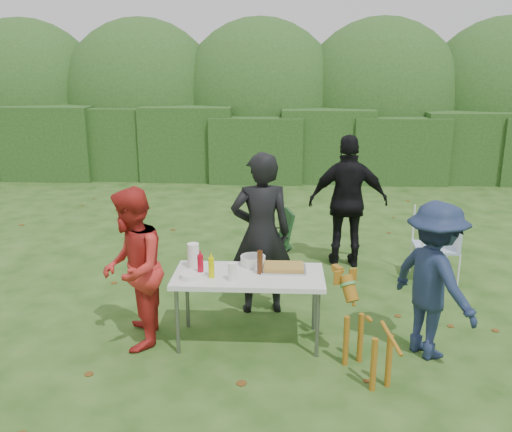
{
  "coord_description": "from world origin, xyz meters",
  "views": [
    {
      "loc": [
        0.65,
        -5.27,
        2.76
      ],
      "look_at": [
        0.33,
        0.98,
        1.0
      ],
      "focal_mm": 38.0,
      "sensor_mm": 36.0,
      "label": 1
    }
  ],
  "objects_px": {
    "folding_table": "(249,279)",
    "child": "(434,280)",
    "person_cook": "(261,234)",
    "paper_towel_roll": "(193,256)",
    "person_red_jacket": "(132,269)",
    "camping_chair": "(272,241)",
    "beer_bottle": "(260,262)",
    "person_black_puffy": "(348,202)",
    "lawn_chair": "(436,244)",
    "mustard_bottle": "(211,268)",
    "ketchup_bottle": "(200,266)",
    "dog": "(368,333)"
  },
  "relations": [
    {
      "from": "person_cook",
      "to": "paper_towel_roll",
      "type": "relative_size",
      "value": 7.14
    },
    {
      "from": "person_black_puffy",
      "to": "dog",
      "type": "bearing_deg",
      "value": 86.96
    },
    {
      "from": "child",
      "to": "paper_towel_roll",
      "type": "height_order",
      "value": "child"
    },
    {
      "from": "child",
      "to": "person_black_puffy",
      "type": "bearing_deg",
      "value": -17.86
    },
    {
      "from": "mustard_bottle",
      "to": "ketchup_bottle",
      "type": "bearing_deg",
      "value": 172.0
    },
    {
      "from": "child",
      "to": "beer_bottle",
      "type": "distance_m",
      "value": 1.68
    },
    {
      "from": "mustard_bottle",
      "to": "ketchup_bottle",
      "type": "height_order",
      "value": "ketchup_bottle"
    },
    {
      "from": "beer_bottle",
      "to": "paper_towel_roll",
      "type": "height_order",
      "value": "paper_towel_roll"
    },
    {
      "from": "person_cook",
      "to": "ketchup_bottle",
      "type": "distance_m",
      "value": 1.0
    },
    {
      "from": "folding_table",
      "to": "paper_towel_roll",
      "type": "distance_m",
      "value": 0.62
    },
    {
      "from": "lawn_chair",
      "to": "ketchup_bottle",
      "type": "height_order",
      "value": "lawn_chair"
    },
    {
      "from": "person_cook",
      "to": "paper_towel_roll",
      "type": "bearing_deg",
      "value": 33.03
    },
    {
      "from": "person_black_puffy",
      "to": "beer_bottle",
      "type": "distance_m",
      "value": 2.53
    },
    {
      "from": "folding_table",
      "to": "child",
      "type": "relative_size",
      "value": 0.97
    },
    {
      "from": "child",
      "to": "lawn_chair",
      "type": "xyz_separation_m",
      "value": [
        0.56,
        1.96,
        -0.29
      ]
    },
    {
      "from": "beer_bottle",
      "to": "lawn_chair",
      "type": "bearing_deg",
      "value": 38.71
    },
    {
      "from": "child",
      "to": "dog",
      "type": "xyz_separation_m",
      "value": [
        -0.67,
        -0.43,
        -0.34
      ]
    },
    {
      "from": "person_black_puffy",
      "to": "camping_chair",
      "type": "relative_size",
      "value": 2.19
    },
    {
      "from": "lawn_chair",
      "to": "ketchup_bottle",
      "type": "xyz_separation_m",
      "value": [
        -2.81,
        -1.89,
        0.37
      ]
    },
    {
      "from": "camping_chair",
      "to": "person_cook",
      "type": "bearing_deg",
      "value": 72.43
    },
    {
      "from": "dog",
      "to": "camping_chair",
      "type": "xyz_separation_m",
      "value": [
        -0.92,
        2.62,
        -0.01
      ]
    },
    {
      "from": "lawn_chair",
      "to": "person_black_puffy",
      "type": "bearing_deg",
      "value": -20.17
    },
    {
      "from": "person_black_puffy",
      "to": "paper_towel_roll",
      "type": "height_order",
      "value": "person_black_puffy"
    },
    {
      "from": "child",
      "to": "ketchup_bottle",
      "type": "relative_size",
      "value": 7.02
    },
    {
      "from": "ketchup_bottle",
      "to": "person_cook",
      "type": "bearing_deg",
      "value": 55.82
    },
    {
      "from": "ketchup_bottle",
      "to": "paper_towel_roll",
      "type": "bearing_deg",
      "value": 115.05
    },
    {
      "from": "person_black_puffy",
      "to": "paper_towel_roll",
      "type": "bearing_deg",
      "value": 49.07
    },
    {
      "from": "person_cook",
      "to": "paper_towel_roll",
      "type": "height_order",
      "value": "person_cook"
    },
    {
      "from": "camping_chair",
      "to": "ketchup_bottle",
      "type": "bearing_deg",
      "value": 59.58
    },
    {
      "from": "folding_table",
      "to": "beer_bottle",
      "type": "distance_m",
      "value": 0.21
    },
    {
      "from": "camping_chair",
      "to": "ketchup_bottle",
      "type": "xyz_separation_m",
      "value": [
        -0.66,
        -2.12,
        0.43
      ]
    },
    {
      "from": "person_cook",
      "to": "beer_bottle",
      "type": "xyz_separation_m",
      "value": [
        0.02,
        -0.73,
        -0.07
      ]
    },
    {
      "from": "person_black_puffy",
      "to": "camping_chair",
      "type": "height_order",
      "value": "person_black_puffy"
    },
    {
      "from": "ketchup_bottle",
      "to": "beer_bottle",
      "type": "distance_m",
      "value": 0.59
    },
    {
      "from": "camping_chair",
      "to": "paper_towel_roll",
      "type": "relative_size",
      "value": 3.26
    },
    {
      "from": "lawn_chair",
      "to": "mustard_bottle",
      "type": "xyz_separation_m",
      "value": [
        -2.7,
        -1.9,
        0.36
      ]
    },
    {
      "from": "camping_chair",
      "to": "beer_bottle",
      "type": "height_order",
      "value": "beer_bottle"
    },
    {
      "from": "person_cook",
      "to": "lawn_chair",
      "type": "relative_size",
      "value": 1.91
    },
    {
      "from": "folding_table",
      "to": "mustard_bottle",
      "type": "distance_m",
      "value": 0.4
    },
    {
      "from": "person_black_puffy",
      "to": "dog",
      "type": "height_order",
      "value": "person_black_puffy"
    },
    {
      "from": "folding_table",
      "to": "person_red_jacket",
      "type": "distance_m",
      "value": 1.16
    },
    {
      "from": "person_red_jacket",
      "to": "beer_bottle",
      "type": "bearing_deg",
      "value": 86.11
    },
    {
      "from": "person_red_jacket",
      "to": "lawn_chair",
      "type": "height_order",
      "value": "person_red_jacket"
    },
    {
      "from": "dog",
      "to": "beer_bottle",
      "type": "height_order",
      "value": "beer_bottle"
    },
    {
      "from": "folding_table",
      "to": "child",
      "type": "height_order",
      "value": "child"
    },
    {
      "from": "folding_table",
      "to": "mustard_bottle",
      "type": "bearing_deg",
      "value": -164.33
    },
    {
      "from": "folding_table",
      "to": "ketchup_bottle",
      "type": "relative_size",
      "value": 6.82
    },
    {
      "from": "person_black_puffy",
      "to": "ketchup_bottle",
      "type": "distance_m",
      "value": 2.92
    },
    {
      "from": "child",
      "to": "ketchup_bottle",
      "type": "distance_m",
      "value": 2.25
    },
    {
      "from": "person_cook",
      "to": "person_red_jacket",
      "type": "xyz_separation_m",
      "value": [
        -1.24,
        -0.85,
        -0.11
      ]
    }
  ]
}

